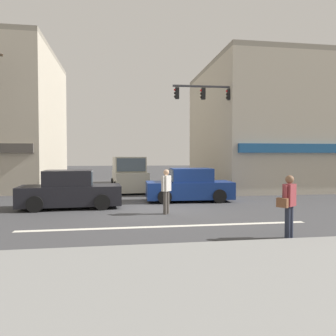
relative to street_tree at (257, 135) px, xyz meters
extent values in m
plane|color=#3D3D3F|center=(-7.94, -7.83, -3.62)|extent=(120.00, 120.00, 0.00)
cube|color=silver|center=(-7.94, -11.33, -3.61)|extent=(9.00, 0.24, 0.01)
cube|color=gray|center=(-7.94, -16.33, -3.54)|extent=(40.00, 5.00, 0.16)
cube|color=#B7AD99|center=(3.08, 0.83, 0.42)|extent=(12.88, 10.38, 8.07)
cube|color=gray|center=(3.08, 0.83, 4.61)|extent=(12.88, 10.38, 0.30)
cylinder|color=#4C3823|center=(0.00, 0.00, -2.34)|extent=(0.32, 0.32, 2.55)
sphere|color=#235128|center=(0.00, 0.00, 0.02)|extent=(2.91, 2.91, 2.91)
cylinder|color=brown|center=(0.07, 0.94, 0.00)|extent=(0.22, 0.22, 7.23)
cube|color=#473828|center=(0.07, 0.94, 3.21)|extent=(1.40, 0.12, 0.10)
cylinder|color=#47474C|center=(-1.71, -3.94, -0.52)|extent=(0.18, 0.18, 6.20)
cylinder|color=#47474C|center=(-4.11, -3.85, 2.33)|extent=(4.80, 0.29, 0.12)
cube|color=black|center=(-3.39, -3.88, 1.93)|extent=(0.21, 0.25, 0.60)
sphere|color=red|center=(-3.51, -3.87, 2.11)|extent=(0.12, 0.12, 0.12)
sphere|color=black|center=(-3.51, -3.87, 1.93)|extent=(0.12, 0.12, 0.12)
sphere|color=black|center=(-3.51, -3.87, 1.75)|extent=(0.12, 0.12, 0.12)
cube|color=black|center=(-4.83, -3.83, 1.93)|extent=(0.21, 0.25, 0.60)
sphere|color=red|center=(-4.95, -3.82, 2.11)|extent=(0.12, 0.12, 0.12)
sphere|color=black|center=(-4.95, -3.82, 1.93)|extent=(0.12, 0.12, 0.12)
sphere|color=black|center=(-4.95, -3.82, 1.75)|extent=(0.12, 0.12, 0.12)
cube|color=black|center=(-6.26, -3.78, 1.93)|extent=(0.21, 0.25, 0.60)
sphere|color=red|center=(-6.38, -3.77, 2.11)|extent=(0.12, 0.12, 0.12)
sphere|color=black|center=(-6.38, -3.77, 1.93)|extent=(0.12, 0.12, 0.12)
sphere|color=black|center=(-6.38, -3.77, 1.75)|extent=(0.12, 0.12, 0.12)
cube|color=navy|center=(-6.06, -5.87, -3.08)|extent=(4.16, 1.86, 0.80)
cube|color=navy|center=(-5.96, -5.87, -2.36)|extent=(1.96, 1.63, 0.64)
cube|color=#475666|center=(-6.93, -5.83, -2.36)|extent=(0.12, 1.44, 0.54)
cylinder|color=black|center=(-7.37, -6.67, -3.30)|extent=(0.65, 0.21, 0.64)
cylinder|color=black|center=(-7.30, -4.97, -3.30)|extent=(0.65, 0.21, 0.64)
cylinder|color=black|center=(-4.83, -6.77, -3.30)|extent=(0.65, 0.21, 0.64)
cylinder|color=black|center=(-4.76, -5.07, -3.30)|extent=(0.65, 0.21, 0.64)
cube|color=#B7B29E|center=(-8.75, -0.89, -2.95)|extent=(2.14, 4.71, 1.10)
cube|color=#B7B29E|center=(-8.77, -0.59, -1.95)|extent=(2.01, 3.31, 0.90)
cube|color=#475666|center=(-8.66, -2.21, -1.95)|extent=(1.66, 0.17, 0.76)
cylinder|color=black|center=(-7.74, -2.26, -3.26)|extent=(0.25, 0.73, 0.72)
cylinder|color=black|center=(-9.58, -2.38, -3.26)|extent=(0.25, 0.73, 0.72)
cylinder|color=black|center=(-7.93, 0.59, -3.26)|extent=(0.25, 0.73, 0.72)
cylinder|color=black|center=(-9.76, 0.47, -3.26)|extent=(0.25, 0.73, 0.72)
cube|color=black|center=(-11.40, -7.14, -3.08)|extent=(4.19, 1.93, 0.80)
cube|color=black|center=(-11.50, -7.14, -2.36)|extent=(1.99, 1.67, 0.64)
cube|color=#475666|center=(-10.53, -7.09, -2.36)|extent=(0.14, 1.44, 0.54)
cylinder|color=black|center=(-10.18, -6.21, -3.30)|extent=(0.65, 0.22, 0.64)
cylinder|color=black|center=(-10.08, -7.91, -3.30)|extent=(0.65, 0.22, 0.64)
cylinder|color=black|center=(-12.72, -6.36, -3.30)|extent=(0.65, 0.22, 0.64)
cylinder|color=black|center=(-12.62, -8.06, -3.30)|extent=(0.65, 0.22, 0.64)
cylinder|color=#232838|center=(-4.95, -13.21, -3.19)|extent=(0.14, 0.14, 0.86)
cylinder|color=#232838|center=(-5.09, -13.32, -3.19)|extent=(0.14, 0.14, 0.86)
cube|color=maroon|center=(-5.02, -13.26, -2.47)|extent=(0.42, 0.39, 0.58)
sphere|color=brown|center=(-5.02, -13.26, -2.06)|extent=(0.22, 0.22, 0.22)
cylinder|color=maroon|center=(-4.83, -13.12, -2.47)|extent=(0.09, 0.09, 0.56)
cylinder|color=maroon|center=(-5.21, -13.41, -2.47)|extent=(0.09, 0.09, 0.56)
cube|color=brown|center=(-5.30, -13.42, -2.64)|extent=(0.26, 0.30, 0.24)
cylinder|color=#4C4742|center=(-7.72, -9.24, -3.19)|extent=(0.14, 0.14, 0.86)
cylinder|color=#4C4742|center=(-7.61, -9.10, -3.19)|extent=(0.14, 0.14, 0.86)
cube|color=beige|center=(-7.67, -9.17, -2.47)|extent=(0.40, 0.42, 0.58)
sphere|color=tan|center=(-7.67, -9.17, -2.06)|extent=(0.22, 0.22, 0.22)
cylinder|color=beige|center=(-7.82, -9.35, -2.47)|extent=(0.09, 0.09, 0.56)
cylinder|color=beige|center=(-7.52, -8.98, -2.47)|extent=(0.09, 0.09, 0.56)
camera|label=1|loc=(-9.49, -21.21, -1.44)|focal=35.00mm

